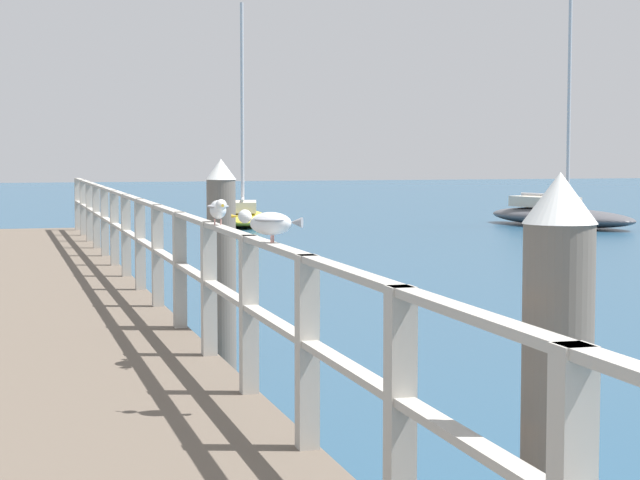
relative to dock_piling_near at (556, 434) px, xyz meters
The scene contains 8 objects.
pier_deck 8.99m from the dock_piling_near, 101.90° to the left, with size 3.09×27.20×0.42m, color brown.
pier_railing 8.77m from the dock_piling_near, 92.48° to the left, with size 0.12×25.72×1.13m.
dock_piling_near is the anchor object (origin of this frame).
dock_piling_far 6.98m from the dock_piling_near, 90.00° to the left, with size 0.29×0.29×2.07m.
seagull_foreground 3.36m from the dock_piling_near, 96.75° to the left, with size 0.44×0.26×0.21m.
seagull_background 5.17m from the dock_piling_near, 94.25° to the left, with size 0.19×0.48×0.21m.
boat_3 28.86m from the dock_piling_near, 62.65° to the left, with size 3.25×5.72×7.40m.
boat_5 29.15m from the dock_piling_near, 80.55° to the left, with size 2.42×5.12×6.40m.
Camera 1 is at (-0.26, 0.78, 2.16)m, focal length 65.11 mm.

